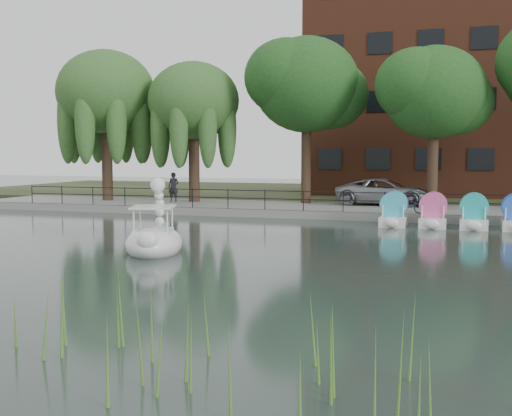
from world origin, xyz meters
The scene contains 16 objects.
ground_plane centered at (0.00, 0.00, 0.00)m, with size 120.00×120.00×0.00m, color #32423C.
promenade centered at (0.00, 16.00, 0.20)m, with size 40.00×6.00×0.40m, color gray.
kerb centered at (0.00, 13.05, 0.20)m, with size 40.00×0.25×0.40m, color gray.
land_strip centered at (0.00, 30.00, 0.18)m, with size 60.00×22.00×0.36m, color #47512D.
railing centered at (0.00, 13.25, 1.15)m, with size 32.00×0.05×1.00m.
apartment_building centered at (7.00, 29.97, 9.36)m, with size 20.00×10.07×18.00m.
willow_left centered at (-13.00, 16.50, 6.87)m, with size 5.88×5.88×9.01m.
willow_mid centered at (-7.50, 17.00, 6.25)m, with size 5.32×5.32×8.15m.
broadleaf_center centered at (-1.00, 18.00, 7.06)m, with size 6.00×6.00×9.25m.
broadleaf_right centered at (6.00, 17.50, 6.39)m, with size 5.40×5.40×8.32m.
minivan centered at (3.50, 17.81, 1.24)m, with size 6.06×2.79×1.69m, color gray.
bicycle centered at (5.12, 13.61, 0.90)m, with size 1.72×0.60×1.00m, color gray.
pedestrian centered at (-8.56, 16.39, 1.39)m, with size 0.71×0.48×1.98m, color black.
swan_boat centered at (-2.05, 1.03, 0.53)m, with size 2.60×3.29×2.44m.
pedal_boat_row centered at (8.88, 11.37, 0.61)m, with size 9.65×1.70×1.40m.
reed_bank centered at (2.00, -9.50, 0.60)m, with size 24.00×2.40×1.20m.
Camera 1 is at (7.50, -17.76, 3.28)m, focal length 45.00 mm.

